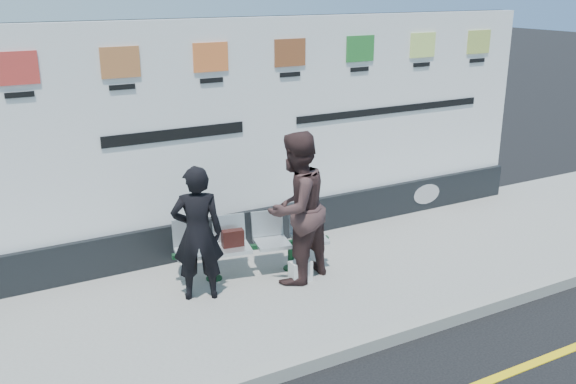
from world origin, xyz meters
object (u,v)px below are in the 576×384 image
object	(u,v)px
woman_right	(296,208)
bench	(253,259)
woman_left	(197,233)
billboard	(287,146)

from	to	relation	value
woman_right	bench	bearing A→B (deg)	-66.00
woman_left	bench	bearing A→B (deg)	-143.21
woman_left	woman_right	bearing A→B (deg)	-166.78
billboard	woman_left	xyz separation A→B (m)	(-1.78, -1.18, -0.53)
billboard	bench	world-z (taller)	billboard
bench	woman_right	size ratio (longest dim) A/B	1.02
billboard	bench	xyz separation A→B (m)	(-0.99, -0.93, -1.10)
bench	woman_right	bearing A→B (deg)	-32.22
bench	woman_right	xyz separation A→B (m)	(0.39, -0.37, 0.71)
bench	billboard	bearing A→B (deg)	54.92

